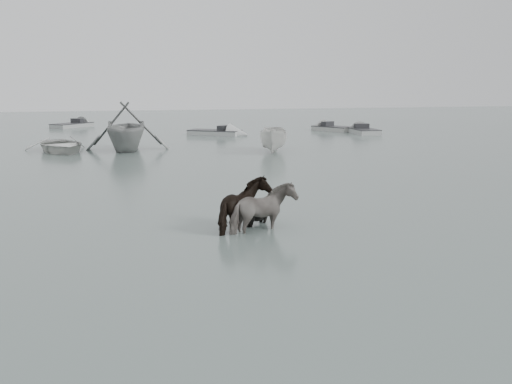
# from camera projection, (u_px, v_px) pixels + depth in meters

# --- Properties ---
(ground) EXTENTS (140.00, 140.00, 0.00)m
(ground) POSITION_uv_depth(u_px,v_px,m) (252.00, 245.00, 14.00)
(ground) COLOR #4A5752
(ground) RESTS_ON ground
(pony_pinto) EXTENTS (2.05, 1.48, 1.58)m
(pony_pinto) POSITION_uv_depth(u_px,v_px,m) (262.00, 202.00, 15.19)
(pony_pinto) COLOR black
(pony_pinto) RESTS_ON ground
(pony_dark) EXTENTS (1.83, 2.00, 1.68)m
(pony_dark) POSITION_uv_depth(u_px,v_px,m) (246.00, 199.00, 15.44)
(pony_dark) COLOR black
(pony_dark) RESTS_ON ground
(pony_black) EXTENTS (1.14, 1.04, 1.13)m
(pony_black) POSITION_uv_depth(u_px,v_px,m) (259.00, 204.00, 16.09)
(pony_black) COLOR black
(pony_black) RESTS_ON ground
(rowboat_lead) EXTENTS (4.64, 5.57, 0.99)m
(rowboat_lead) POSITION_uv_depth(u_px,v_px,m) (60.00, 143.00, 32.73)
(rowboat_lead) COLOR silver
(rowboat_lead) RESTS_ON ground
(rowboat_trail) EXTENTS (5.39, 6.09, 2.99)m
(rowboat_trail) POSITION_uv_depth(u_px,v_px,m) (127.00, 125.00, 33.28)
(rowboat_trail) COLOR gray
(rowboat_trail) RESTS_ON ground
(boat_small) EXTENTS (2.79, 4.34, 1.57)m
(boat_small) POSITION_uv_depth(u_px,v_px,m) (274.00, 138.00, 32.64)
(boat_small) COLOR silver
(boat_small) RESTS_ON ground
(skiff_port) EXTENTS (1.89, 4.61, 0.75)m
(skiff_port) POSITION_uv_depth(u_px,v_px,m) (364.00, 129.00, 44.22)
(skiff_port) COLOR #A2A5A2
(skiff_port) RESTS_ON ground
(skiff_mid) EXTENTS (5.44, 4.32, 0.75)m
(skiff_mid) POSITION_uv_depth(u_px,v_px,m) (215.00, 130.00, 43.04)
(skiff_mid) COLOR #ABAEAB
(skiff_mid) RESTS_ON ground
(skiff_star) EXTENTS (3.78, 4.77, 0.75)m
(skiff_star) POSITION_uv_depth(u_px,v_px,m) (333.00, 126.00, 46.78)
(skiff_star) COLOR #A2A29E
(skiff_star) RESTS_ON ground
(skiff_far) EXTENTS (4.70, 5.18, 0.75)m
(skiff_far) POSITION_uv_depth(u_px,v_px,m) (72.00, 123.00, 50.40)
(skiff_far) COLOR #969996
(skiff_far) RESTS_ON ground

